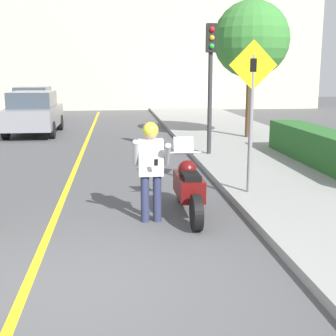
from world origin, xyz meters
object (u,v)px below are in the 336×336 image
object	(u,v)px
motorcycle	(188,187)
crossing_sign	(252,103)
parked_car_blue	(34,103)
parked_car_grey	(34,113)
person_biker	(151,162)
street_tree	(251,40)
traffic_light	(211,64)

from	to	relation	value
motorcycle	crossing_sign	world-z (taller)	crossing_sign
parked_car_blue	parked_car_grey	bearing A→B (deg)	-80.62
person_biker	parked_car_blue	distance (m)	17.98
crossing_sign	parked_car_grey	world-z (taller)	crossing_sign
motorcycle	parked_car_grey	xyz separation A→B (m)	(-4.41, 11.12, 0.37)
street_tree	traffic_light	bearing A→B (deg)	-122.14
traffic_light	parked_car_blue	xyz separation A→B (m)	(-6.79, 11.81, -1.77)
street_tree	parked_car_blue	world-z (taller)	street_tree
crossing_sign	person_biker	bearing A→B (deg)	-149.27
crossing_sign	parked_car_blue	bearing A→B (deg)	112.51
traffic_light	parked_car_grey	world-z (taller)	traffic_light
person_biker	parked_car_blue	bearing A→B (deg)	105.24
parked_car_blue	street_tree	bearing A→B (deg)	-43.83
crossing_sign	traffic_light	bearing A→B (deg)	88.87
traffic_light	parked_car_blue	size ratio (longest dim) A/B	0.85
motorcycle	parked_car_blue	world-z (taller)	parked_car_blue
parked_car_blue	traffic_light	bearing A→B (deg)	-60.12
crossing_sign	traffic_light	size ratio (longest dim) A/B	0.80
person_biker	traffic_light	xyz separation A→B (m)	(2.06, 5.53, 1.63)
motorcycle	parked_car_blue	distance (m)	17.89
crossing_sign	street_tree	world-z (taller)	street_tree
street_tree	person_biker	bearing A→B (deg)	-115.10
street_tree	parked_car_grey	bearing A→B (deg)	161.89
crossing_sign	street_tree	xyz separation A→B (m)	(2.16, 7.66, 1.65)
person_biker	parked_car_blue	size ratio (longest dim) A/B	0.39
parked_car_grey	motorcycle	bearing A→B (deg)	-68.40
traffic_light	street_tree	xyz separation A→B (m)	(2.08, 3.30, 0.88)
traffic_light	parked_car_grey	size ratio (longest dim) A/B	0.85
motorcycle	person_biker	bearing A→B (deg)	-156.36
crossing_sign	parked_car_grey	distance (m)	11.77
parked_car_blue	crossing_sign	bearing A→B (deg)	-67.49
motorcycle	parked_car_blue	bearing A→B (deg)	107.52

